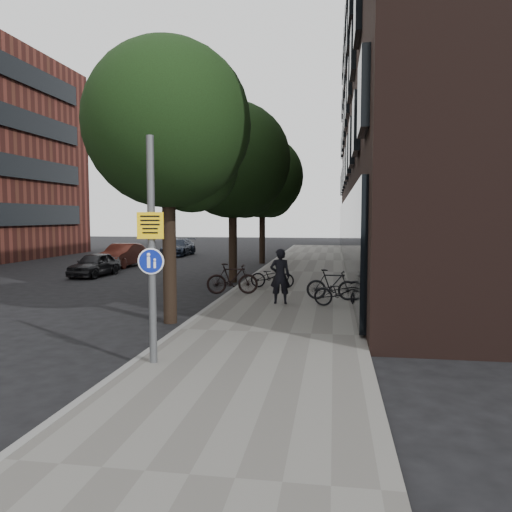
% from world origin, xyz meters
% --- Properties ---
extents(ground, '(120.00, 120.00, 0.00)m').
position_xyz_m(ground, '(0.00, 0.00, 0.00)').
color(ground, black).
rests_on(ground, ground).
extents(sidewalk, '(4.50, 60.00, 0.12)m').
position_xyz_m(sidewalk, '(0.25, 10.00, 0.06)').
color(sidewalk, '#62605B').
rests_on(sidewalk, ground).
extents(curb_edge, '(0.15, 60.00, 0.13)m').
position_xyz_m(curb_edge, '(-2.00, 10.00, 0.07)').
color(curb_edge, slate).
rests_on(curb_edge, ground).
extents(building_right_dark_brick, '(12.00, 40.00, 18.00)m').
position_xyz_m(building_right_dark_brick, '(8.50, 22.00, 9.00)').
color(building_right_dark_brick, black).
rests_on(building_right_dark_brick, ground).
extents(street_tree_near, '(4.40, 4.40, 7.50)m').
position_xyz_m(street_tree_near, '(-2.53, 4.64, 5.11)').
color(street_tree_near, black).
rests_on(street_tree_near, ground).
extents(street_tree_mid, '(5.00, 5.00, 7.80)m').
position_xyz_m(street_tree_mid, '(-2.53, 13.14, 5.11)').
color(street_tree_mid, black).
rests_on(street_tree_mid, ground).
extents(street_tree_far, '(5.00, 5.00, 7.80)m').
position_xyz_m(street_tree_far, '(-2.53, 22.14, 5.11)').
color(street_tree_far, black).
rests_on(street_tree_far, ground).
extents(signpost, '(0.49, 0.14, 4.23)m').
position_xyz_m(signpost, '(-1.60, 0.54, 2.26)').
color(signpost, '#595B5E').
rests_on(signpost, sidewalk).
extents(pedestrian, '(0.68, 0.48, 1.75)m').
position_xyz_m(pedestrian, '(0.08, 7.29, 0.99)').
color(pedestrian, black).
rests_on(pedestrian, sidewalk).
extents(parked_bike_facade_near, '(1.76, 0.87, 0.89)m').
position_xyz_m(parked_bike_facade_near, '(2.00, 6.99, 0.56)').
color(parked_bike_facade_near, black).
rests_on(parked_bike_facade_near, sidewalk).
extents(parked_bike_facade_far, '(1.71, 0.58, 1.01)m').
position_xyz_m(parked_bike_facade_far, '(1.71, 8.23, 0.63)').
color(parked_bike_facade_far, black).
rests_on(parked_bike_facade_far, sidewalk).
extents(parked_bike_curb_near, '(1.70, 0.62, 0.89)m').
position_xyz_m(parked_bike_curb_near, '(-0.59, 10.75, 0.56)').
color(parked_bike_curb_near, black).
rests_on(parked_bike_curb_near, sidewalk).
extents(parked_bike_curb_far, '(1.89, 0.86, 1.10)m').
position_xyz_m(parked_bike_curb_far, '(-1.80, 8.96, 0.67)').
color(parked_bike_curb_far, black).
rests_on(parked_bike_curb_far, sidewalk).
extents(parked_car_near, '(1.50, 3.40, 1.14)m').
position_xyz_m(parked_car_near, '(-9.64, 14.13, 0.57)').
color(parked_car_near, black).
rests_on(parked_car_near, ground).
extents(parked_car_mid, '(1.59, 4.08, 1.32)m').
position_xyz_m(parked_car_mid, '(-10.17, 18.60, 0.66)').
color(parked_car_mid, '#4E1E16').
rests_on(parked_car_mid, ground).
extents(parked_car_far, '(1.75, 4.24, 1.23)m').
position_xyz_m(parked_car_far, '(-9.56, 27.03, 0.61)').
color(parked_car_far, '#1C2333').
rests_on(parked_car_far, ground).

